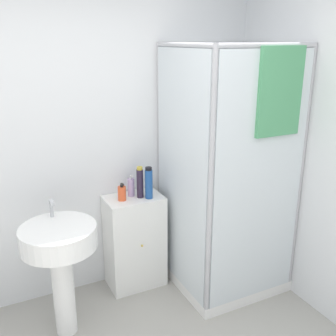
% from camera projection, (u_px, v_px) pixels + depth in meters
% --- Properties ---
extents(wall_back, '(6.40, 0.06, 2.50)m').
position_uv_depth(wall_back, '(57.00, 146.00, 2.99)').
color(wall_back, silver).
rests_on(wall_back, ground_plane).
extents(shower_enclosure, '(0.85, 0.88, 2.01)m').
position_uv_depth(shower_enclosure, '(224.00, 224.00, 3.24)').
color(shower_enclosure, white).
rests_on(shower_enclosure, ground_plane).
extents(vanity_cabinet, '(0.47, 0.33, 0.81)m').
position_uv_depth(vanity_cabinet, '(135.00, 241.00, 3.31)').
color(vanity_cabinet, white).
rests_on(vanity_cabinet, ground_plane).
extents(sink, '(0.52, 0.52, 0.97)m').
position_uv_depth(sink, '(60.00, 253.00, 2.67)').
color(sink, white).
rests_on(sink, ground_plane).
extents(soap_dispenser, '(0.07, 0.07, 0.15)m').
position_uv_depth(soap_dispenser, '(122.00, 193.00, 3.11)').
color(soap_dispenser, '#E5562D').
rests_on(soap_dispenser, vanity_cabinet).
extents(shampoo_bottle_tall_black, '(0.05, 0.05, 0.26)m').
position_uv_depth(shampoo_bottle_tall_black, '(140.00, 183.00, 3.15)').
color(shampoo_bottle_tall_black, '#281E33').
rests_on(shampoo_bottle_tall_black, vanity_cabinet).
extents(shampoo_bottle_blue, '(0.06, 0.06, 0.26)m').
position_uv_depth(shampoo_bottle_blue, '(149.00, 183.00, 3.13)').
color(shampoo_bottle_blue, '#1E4C93').
rests_on(shampoo_bottle_blue, vanity_cabinet).
extents(lotion_bottle_white, '(0.06, 0.06, 0.18)m').
position_uv_depth(lotion_bottle_white, '(131.00, 187.00, 3.19)').
color(lotion_bottle_white, '#B299C6').
rests_on(lotion_bottle_white, vanity_cabinet).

